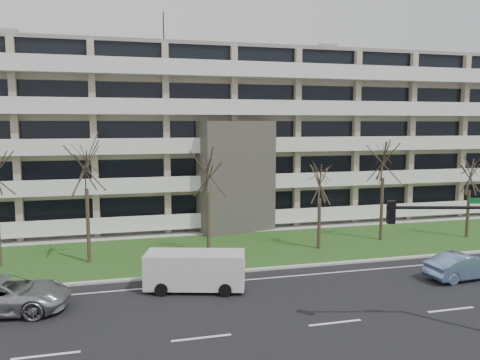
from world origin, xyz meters
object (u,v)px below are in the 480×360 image
object	(u,v)px
blue_sedan	(463,266)
white_van	(197,268)
silver_pickup	(3,295)
traffic_signal	(463,247)

from	to	relation	value
blue_sedan	white_van	xyz separation A→B (m)	(-15.00, 1.99, 0.48)
silver_pickup	blue_sedan	world-z (taller)	silver_pickup
white_van	traffic_signal	xyz separation A→B (m)	(9.80, -8.00, 2.54)
traffic_signal	blue_sedan	bearing A→B (deg)	63.42
silver_pickup	white_van	xyz separation A→B (m)	(9.23, 0.72, 0.38)
silver_pickup	traffic_signal	world-z (taller)	traffic_signal
white_van	traffic_signal	world-z (taller)	traffic_signal
blue_sedan	traffic_signal	bearing A→B (deg)	133.91
white_van	traffic_signal	size ratio (longest dim) A/B	0.96
silver_pickup	traffic_signal	distance (m)	20.59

